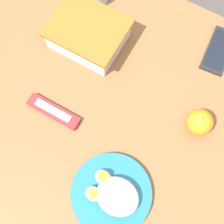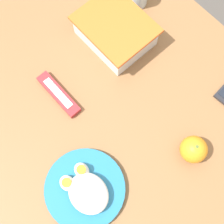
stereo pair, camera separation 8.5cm
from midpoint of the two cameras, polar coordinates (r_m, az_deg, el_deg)
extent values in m
plane|color=#4C4742|center=(1.65, 0.91, -7.10)|extent=(10.00, 10.00, 0.00)
cube|color=brown|center=(0.91, 1.63, 1.96)|extent=(1.03, 0.86, 0.03)
cylinder|color=brown|center=(1.53, -0.07, 17.74)|extent=(0.06, 0.06, 0.75)
cube|color=white|center=(0.95, 3.22, 14.04)|extent=(0.20, 0.16, 0.07)
cube|color=beige|center=(0.97, 3.17, 13.55)|extent=(0.18, 0.15, 0.04)
cube|color=orange|center=(0.92, 3.36, 15.37)|extent=(0.22, 0.18, 0.01)
ellipsoid|color=gray|center=(0.97, 0.29, 15.56)|extent=(0.06, 0.04, 0.03)
ellipsoid|color=gray|center=(0.96, 3.59, 14.24)|extent=(0.05, 0.04, 0.03)
ellipsoid|color=gray|center=(0.94, 5.96, 12.17)|extent=(0.06, 0.05, 0.02)
sphere|color=orange|center=(0.86, 17.47, -6.99)|extent=(0.07, 0.07, 0.07)
cylinder|color=#4C662D|center=(0.83, 18.16, -6.52)|extent=(0.01, 0.01, 0.00)
cylinder|color=teal|center=(0.83, -2.01, -14.33)|extent=(0.21, 0.21, 0.02)
ellipsoid|color=white|center=(0.80, -1.24, -15.13)|extent=(0.11, 0.09, 0.04)
ellipsoid|color=white|center=(0.82, -5.20, -13.31)|extent=(0.04, 0.04, 0.03)
cylinder|color=#F4A823|center=(0.80, -5.30, -13.22)|extent=(0.02, 0.02, 0.01)
ellipsoid|color=white|center=(0.82, -2.58, -11.11)|extent=(0.04, 0.04, 0.03)
cylinder|color=#F4A823|center=(0.80, -2.63, -10.97)|extent=(0.02, 0.02, 0.01)
cube|color=#B7282D|center=(0.90, -7.11, 2.83)|extent=(0.16, 0.04, 0.02)
cube|color=white|center=(0.89, -7.19, 3.06)|extent=(0.11, 0.02, 0.00)
camera|label=1|loc=(0.04, -87.10, 8.87)|focal=50.00mm
camera|label=2|loc=(0.04, 92.90, -8.87)|focal=50.00mm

